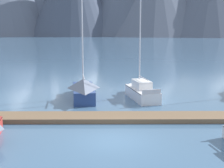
# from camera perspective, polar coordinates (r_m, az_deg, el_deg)

# --- Properties ---
(ground_plane) EXTENTS (700.00, 700.00, 0.00)m
(ground_plane) POSITION_cam_1_polar(r_m,az_deg,el_deg) (17.39, 0.44, -10.03)
(ground_plane) COLOR #426689
(mountain_north_horn) EXTENTS (88.36, 88.36, 42.03)m
(mountain_north_horn) POSITION_cam_1_polar(r_m,az_deg,el_deg) (219.75, 17.23, 13.88)
(mountain_north_horn) COLOR #4C566B
(mountain_north_horn) RESTS_ON ground
(dock) EXTENTS (27.82, 2.51, 0.30)m
(dock) POSITION_cam_1_polar(r_m,az_deg,el_deg) (21.15, 0.12, -5.91)
(dock) COLOR brown
(dock) RESTS_ON ground
(sailboat_mid_dock_port) EXTENTS (2.35, 6.58, 8.73)m
(sailboat_mid_dock_port) POSITION_cam_1_polar(r_m,az_deg,el_deg) (27.14, -5.10, -0.80)
(sailboat_mid_dock_port) COLOR navy
(sailboat_mid_dock_port) RESTS_ON ground
(sailboat_mid_dock_starboard) EXTENTS (2.70, 6.14, 8.76)m
(sailboat_mid_dock_starboard) POSITION_cam_1_polar(r_m,az_deg,el_deg) (27.46, 5.00, -1.19)
(sailboat_mid_dock_starboard) COLOR white
(sailboat_mid_dock_starboard) RESTS_ON ground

